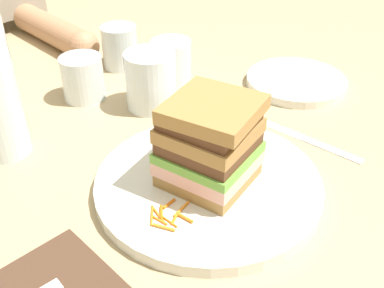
% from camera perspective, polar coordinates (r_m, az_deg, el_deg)
% --- Properties ---
extents(ground_plane, '(3.00, 3.00, 0.00)m').
position_cam_1_polar(ground_plane, '(0.61, -0.11, -5.28)').
color(ground_plane, tan).
extents(main_plate, '(0.29, 0.29, 0.02)m').
position_cam_1_polar(main_plate, '(0.60, 2.00, -4.94)').
color(main_plate, white).
rests_on(main_plate, ground_plane).
extents(sandwich, '(0.13, 0.13, 0.11)m').
position_cam_1_polar(sandwich, '(0.56, 2.19, 0.09)').
color(sandwich, '#A87A42').
rests_on(sandwich, main_plate).
extents(carrot_shred_0, '(0.01, 0.03, 0.00)m').
position_cam_1_polar(carrot_shred_0, '(0.53, -3.49, -10.24)').
color(carrot_shred_0, orange).
rests_on(carrot_shred_0, main_plate).
extents(carrot_shred_1, '(0.02, 0.03, 0.00)m').
position_cam_1_polar(carrot_shred_1, '(0.55, -4.97, -8.79)').
color(carrot_shred_1, orange).
rests_on(carrot_shred_1, main_plate).
extents(carrot_shred_2, '(0.02, 0.01, 0.00)m').
position_cam_1_polar(carrot_shred_2, '(0.56, -2.86, -7.37)').
color(carrot_shred_2, orange).
rests_on(carrot_shred_2, main_plate).
extents(carrot_shred_3, '(0.01, 0.02, 0.00)m').
position_cam_1_polar(carrot_shred_3, '(0.54, -4.05, -9.35)').
color(carrot_shred_3, orange).
rests_on(carrot_shred_3, main_plate).
extents(carrot_shred_4, '(0.00, 0.02, 0.00)m').
position_cam_1_polar(carrot_shred_4, '(0.54, -2.80, -9.55)').
color(carrot_shred_4, orange).
rests_on(carrot_shred_4, main_plate).
extents(carrot_shred_5, '(0.01, 0.02, 0.00)m').
position_cam_1_polar(carrot_shred_5, '(0.54, -0.93, -9.06)').
color(carrot_shred_5, orange).
rests_on(carrot_shred_5, main_plate).
extents(carrot_shred_6, '(0.02, 0.01, 0.00)m').
position_cam_1_polar(carrot_shred_6, '(0.54, -2.13, -9.14)').
color(carrot_shred_6, orange).
rests_on(carrot_shred_6, main_plate).
extents(carrot_shred_7, '(0.03, 0.01, 0.00)m').
position_cam_1_polar(carrot_shred_7, '(0.55, -1.31, -8.01)').
color(carrot_shred_7, orange).
rests_on(carrot_shred_7, main_plate).
extents(carrot_shred_8, '(0.02, 0.02, 0.00)m').
position_cam_1_polar(carrot_shred_8, '(0.55, -3.82, -8.39)').
color(carrot_shred_8, orange).
rests_on(carrot_shred_8, main_plate).
extents(carrot_shred_9, '(0.01, 0.03, 0.00)m').
position_cam_1_polar(carrot_shred_9, '(0.55, -4.25, -8.59)').
color(carrot_shred_9, orange).
rests_on(carrot_shred_9, main_plate).
extents(carrot_shred_10, '(0.03, 0.02, 0.00)m').
position_cam_1_polar(carrot_shred_10, '(0.65, 4.62, -0.41)').
color(carrot_shred_10, orange).
rests_on(carrot_shred_10, main_plate).
extents(carrot_shred_11, '(0.00, 0.03, 0.00)m').
position_cam_1_polar(carrot_shred_11, '(0.64, 5.72, -1.31)').
color(carrot_shred_11, orange).
rests_on(carrot_shred_11, main_plate).
extents(carrot_shred_12, '(0.02, 0.03, 0.00)m').
position_cam_1_polar(carrot_shred_12, '(0.65, 6.61, -0.54)').
color(carrot_shred_12, orange).
rests_on(carrot_shred_12, main_plate).
extents(carrot_shred_13, '(0.02, 0.03, 0.00)m').
position_cam_1_polar(carrot_shred_13, '(0.66, 4.57, 0.16)').
color(carrot_shred_13, orange).
rests_on(carrot_shred_13, main_plate).
extents(carrot_shred_14, '(0.03, 0.00, 0.00)m').
position_cam_1_polar(carrot_shred_14, '(0.68, 6.04, 0.96)').
color(carrot_shred_14, orange).
rests_on(carrot_shred_14, main_plate).
extents(carrot_shred_15, '(0.01, 0.03, 0.00)m').
position_cam_1_polar(carrot_shred_15, '(0.66, 7.59, -0.06)').
color(carrot_shred_15, orange).
rests_on(carrot_shred_15, main_plate).
extents(carrot_shred_16, '(0.00, 0.02, 0.00)m').
position_cam_1_polar(carrot_shred_16, '(0.67, 7.02, 0.55)').
color(carrot_shred_16, orange).
rests_on(carrot_shred_16, main_plate).
extents(carrot_shred_17, '(0.02, 0.03, 0.00)m').
position_cam_1_polar(carrot_shred_17, '(0.65, 5.60, -0.99)').
color(carrot_shred_17, orange).
rests_on(carrot_shred_17, main_plate).
extents(carrot_shred_18, '(0.03, 0.01, 0.00)m').
position_cam_1_polar(carrot_shred_18, '(0.66, 5.54, -0.24)').
color(carrot_shred_18, orange).
rests_on(carrot_shred_18, main_plate).
extents(carrot_shred_19, '(0.01, 0.03, 0.00)m').
position_cam_1_polar(carrot_shred_19, '(0.65, 7.45, -0.74)').
color(carrot_shred_19, orange).
rests_on(carrot_shred_19, main_plate).
extents(knife, '(0.03, 0.20, 0.00)m').
position_cam_1_polar(knife, '(0.72, 13.59, 0.76)').
color(knife, silver).
rests_on(knife, ground_plane).
extents(juice_glass, '(0.08, 0.08, 0.10)m').
position_cam_1_polar(juice_glass, '(0.77, -5.09, 7.37)').
color(juice_glass, white).
rests_on(juice_glass, ground_plane).
extents(empty_tumbler_0, '(0.07, 0.07, 0.08)m').
position_cam_1_polar(empty_tumbler_0, '(0.92, -8.89, 11.74)').
color(empty_tumbler_0, silver).
rests_on(empty_tumbler_0, ground_plane).
extents(empty_tumbler_2, '(0.07, 0.07, 0.08)m').
position_cam_1_polar(empty_tumbler_2, '(0.85, -2.55, 10.10)').
color(empty_tumbler_2, silver).
rests_on(empty_tumbler_2, ground_plane).
extents(empty_tumbler_3, '(0.07, 0.07, 0.08)m').
position_cam_1_polar(empty_tumbler_3, '(0.82, -13.33, 7.93)').
color(empty_tumbler_3, silver).
rests_on(empty_tumbler_3, ground_plane).
extents(side_plate, '(0.18, 0.18, 0.02)m').
position_cam_1_polar(side_plate, '(0.87, 12.72, 7.54)').
color(side_plate, white).
rests_on(side_plate, ground_plane).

